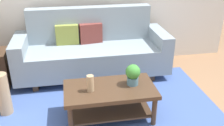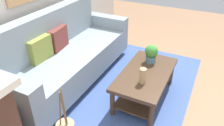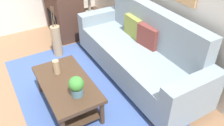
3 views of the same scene
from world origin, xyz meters
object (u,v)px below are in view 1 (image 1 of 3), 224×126
object	(u,v)px
floor_vase	(3,95)
coffee_table	(110,96)
throw_pillow_maroon	(91,33)
potted_plant_tabletop	(133,74)
tabletop_vase	(90,83)
couch	(92,50)
throw_pillow_olive	(67,35)

from	to	relation	value
floor_vase	coffee_table	bearing A→B (deg)	-13.39
throw_pillow_maroon	potted_plant_tabletop	xyz separation A→B (m)	(0.37, -1.30, -0.11)
throw_pillow_maroon	tabletop_vase	world-z (taller)	throw_pillow_maroon
potted_plant_tabletop	floor_vase	size ratio (longest dim) A/B	0.46
tabletop_vase	floor_vase	distance (m)	1.15
floor_vase	couch	bearing A→B (deg)	36.48
coffee_table	throw_pillow_olive	bearing A→B (deg)	109.02
throw_pillow_maroon	coffee_table	size ratio (longest dim) A/B	0.33
couch	coffee_table	size ratio (longest dim) A/B	2.18
coffee_table	floor_vase	size ratio (longest dim) A/B	1.93
potted_plant_tabletop	floor_vase	bearing A→B (deg)	170.13
throw_pillow_maroon	throw_pillow_olive	bearing A→B (deg)	180.00
tabletop_vase	throw_pillow_olive	bearing A→B (deg)	99.39
coffee_table	throw_pillow_maroon	bearing A→B (deg)	93.49
potted_plant_tabletop	throw_pillow_olive	bearing A→B (deg)	119.92
throw_pillow_maroon	tabletop_vase	distance (m)	1.38
throw_pillow_olive	potted_plant_tabletop	bearing A→B (deg)	-60.08
floor_vase	tabletop_vase	bearing A→B (deg)	-17.75
throw_pillow_maroon	potted_plant_tabletop	distance (m)	1.36
couch	throw_pillow_maroon	bearing A→B (deg)	90.00
couch	throw_pillow_maroon	distance (m)	0.28
couch	tabletop_vase	size ratio (longest dim) A/B	11.95
couch	throw_pillow_maroon	world-z (taller)	couch
throw_pillow_olive	throw_pillow_maroon	distance (m)	0.38
tabletop_vase	floor_vase	bearing A→B (deg)	162.25
throw_pillow_maroon	floor_vase	bearing A→B (deg)	-139.92
throw_pillow_maroon	floor_vase	distance (m)	1.64
throw_pillow_olive	tabletop_vase	distance (m)	1.39
couch	coffee_table	bearing A→B (deg)	-86.15
throw_pillow_olive	potted_plant_tabletop	world-z (taller)	throw_pillow_olive
throw_pillow_olive	floor_vase	distance (m)	1.38
potted_plant_tabletop	floor_vase	xyz separation A→B (m)	(-1.59, 0.28, -0.29)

